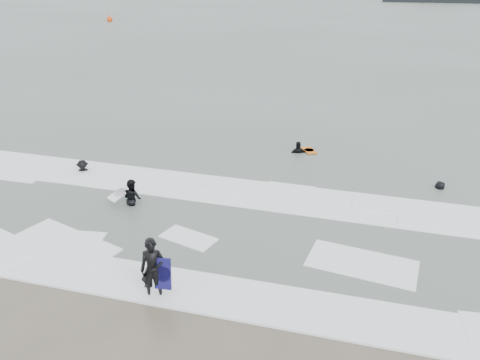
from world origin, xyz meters
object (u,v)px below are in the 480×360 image
(surfer_centre, at_px, (155,297))
(surfer_right_far, at_px, (439,189))
(surfer_wading, at_px, (133,204))
(surfer_right_near, at_px, (298,153))
(surfer_breaker, at_px, (83,173))
(buoy, at_px, (110,19))

(surfer_centre, relative_size, surfer_right_far, 1.27)
(surfer_wading, bearing_deg, surfer_centre, 148.11)
(surfer_right_near, bearing_deg, surfer_right_far, 138.37)
(surfer_centre, distance_m, surfer_breaker, 10.12)
(surfer_right_far, height_order, buoy, buoy)
(surfer_centre, height_order, buoy, buoy)
(surfer_right_far, bearing_deg, surfer_breaker, -33.50)
(surfer_wading, xyz_separation_m, buoy, (-38.19, 63.42, 0.42))
(surfer_centre, height_order, surfer_breaker, surfer_centre)
(surfer_breaker, height_order, buoy, buoy)
(surfer_wading, relative_size, surfer_breaker, 1.11)
(surfer_breaker, xyz_separation_m, buoy, (-34.48, 61.19, 0.42))
(surfer_wading, height_order, surfer_right_near, surfer_right_near)
(surfer_right_far, bearing_deg, surfer_centre, 6.24)
(surfer_centre, height_order, surfer_right_far, surfer_centre)
(surfer_wading, height_order, buoy, buoy)
(surfer_right_near, height_order, buoy, buoy)
(surfer_centre, bearing_deg, buoy, 101.64)
(surfer_breaker, height_order, surfer_right_far, surfer_right_far)
(surfer_centre, xyz_separation_m, surfer_right_far, (8.48, 9.89, 0.00))
(surfer_wading, xyz_separation_m, surfer_right_near, (5.36, 7.44, 0.00))
(surfer_right_far, xyz_separation_m, buoy, (-50.03, 58.55, 0.42))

